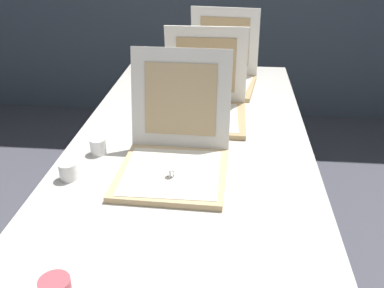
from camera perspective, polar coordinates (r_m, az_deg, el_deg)
table at (r=1.83m, az=-0.15°, el=-0.64°), size 0.99×2.14×0.75m
pizza_box_front at (r=1.57m, az=-2.38°, el=-1.56°), size 0.40×0.46×0.40m
pizza_box_middle at (r=2.00m, az=1.58°, el=5.02°), size 0.38×0.39×0.40m
pizza_box_back at (r=2.43m, az=3.71°, el=9.03°), size 0.43×0.43×0.40m
cup_white_near_left at (r=1.58m, az=-16.07°, el=-3.48°), size 0.06×0.06×0.06m
cup_white_near_center at (r=1.73m, az=-12.29°, el=-0.30°), size 0.06×0.06×0.06m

